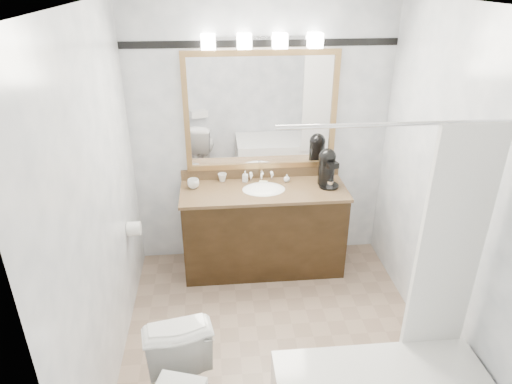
# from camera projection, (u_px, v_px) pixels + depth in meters

# --- Properties ---
(room) EXTENTS (2.42, 2.62, 2.52)m
(room) POSITION_uv_depth(u_px,v_px,m) (280.00, 201.00, 3.11)
(room) COLOR #8D745F
(room) RESTS_ON ground
(vanity) EXTENTS (1.53, 0.58, 0.97)m
(vanity) POSITION_uv_depth(u_px,v_px,m) (263.00, 227.00, 4.37)
(vanity) COLOR black
(vanity) RESTS_ON ground
(mirror) EXTENTS (1.40, 0.04, 1.10)m
(mirror) POSITION_uv_depth(u_px,v_px,m) (261.00, 112.00, 4.14)
(mirror) COLOR #AE834E
(mirror) RESTS_ON room
(vanity_light_bar) EXTENTS (1.02, 0.14, 0.12)m
(vanity_light_bar) POSITION_uv_depth(u_px,v_px,m) (262.00, 40.00, 3.81)
(vanity_light_bar) COLOR silver
(vanity_light_bar) RESTS_ON room
(accent_stripe) EXTENTS (2.40, 0.01, 0.06)m
(accent_stripe) POSITION_uv_depth(u_px,v_px,m) (261.00, 43.00, 3.89)
(accent_stripe) COLOR black
(accent_stripe) RESTS_ON room
(tp_roll) EXTENTS (0.11, 0.12, 0.12)m
(tp_roll) POSITION_uv_depth(u_px,v_px,m) (134.00, 229.00, 3.85)
(tp_roll) COLOR white
(tp_roll) RESTS_ON room
(coffee_maker) EXTENTS (0.19, 0.23, 0.36)m
(coffee_maker) POSITION_uv_depth(u_px,v_px,m) (327.00, 167.00, 4.20)
(coffee_maker) COLOR black
(coffee_maker) RESTS_ON vanity
(cup_left) EXTENTS (0.12, 0.12, 0.09)m
(cup_left) POSITION_uv_depth(u_px,v_px,m) (193.00, 184.00, 4.20)
(cup_left) COLOR white
(cup_left) RESTS_ON vanity
(cup_right) EXTENTS (0.10, 0.10, 0.08)m
(cup_right) POSITION_uv_depth(u_px,v_px,m) (222.00, 177.00, 4.33)
(cup_right) COLOR white
(cup_right) RESTS_ON vanity
(soap_bottle_a) EXTENTS (0.06, 0.06, 0.11)m
(soap_bottle_a) POSITION_uv_depth(u_px,v_px,m) (245.00, 176.00, 4.32)
(soap_bottle_a) COLOR white
(soap_bottle_a) RESTS_ON vanity
(soap_bottle_b) EXTENTS (0.08, 0.08, 0.08)m
(soap_bottle_b) POSITION_uv_depth(u_px,v_px,m) (287.00, 178.00, 4.32)
(soap_bottle_b) COLOR white
(soap_bottle_b) RESTS_ON vanity
(soap_bar) EXTENTS (0.08, 0.07, 0.02)m
(soap_bar) POSITION_uv_depth(u_px,v_px,m) (263.00, 183.00, 4.29)
(soap_bar) COLOR beige
(soap_bar) RESTS_ON vanity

